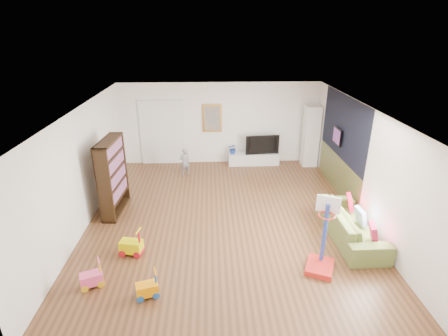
{
  "coord_description": "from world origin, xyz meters",
  "views": [
    {
      "loc": [
        -0.33,
        -7.46,
        4.42
      ],
      "look_at": [
        0.0,
        0.4,
        1.15
      ],
      "focal_mm": 28.0,
      "sensor_mm": 36.0,
      "label": 1
    }
  ],
  "objects_px": {
    "media_console": "(253,159)",
    "bookshelf": "(113,177)",
    "basketball_hoop": "(324,237)",
    "sofa": "(351,224)"
  },
  "relations": [
    {
      "from": "media_console",
      "to": "bookshelf",
      "type": "relative_size",
      "value": 0.89
    },
    {
      "from": "media_console",
      "to": "bookshelf",
      "type": "bearing_deg",
      "value": -142.83
    },
    {
      "from": "media_console",
      "to": "basketball_hoop",
      "type": "bearing_deg",
      "value": -84.33
    },
    {
      "from": "bookshelf",
      "to": "sofa",
      "type": "relative_size",
      "value": 0.84
    },
    {
      "from": "sofa",
      "to": "basketball_hoop",
      "type": "relative_size",
      "value": 1.51
    },
    {
      "from": "media_console",
      "to": "basketball_hoop",
      "type": "height_order",
      "value": "basketball_hoop"
    },
    {
      "from": "sofa",
      "to": "basketball_hoop",
      "type": "distance_m",
      "value": 1.52
    },
    {
      "from": "media_console",
      "to": "basketball_hoop",
      "type": "distance_m",
      "value": 5.57
    },
    {
      "from": "basketball_hoop",
      "to": "media_console",
      "type": "bearing_deg",
      "value": 120.24
    },
    {
      "from": "sofa",
      "to": "bookshelf",
      "type": "bearing_deg",
      "value": 74.78
    }
  ]
}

